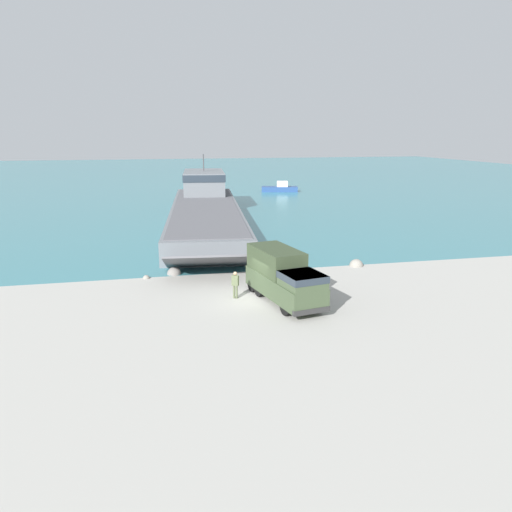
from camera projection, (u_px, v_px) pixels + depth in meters
ground_plane at (251, 299)px, 32.64m from camera, size 240.00×240.00×0.00m
water_surface at (170, 177)px, 124.14m from camera, size 240.00×180.00×0.01m
landing_craft at (205, 204)px, 62.59m from camera, size 12.23×44.87×7.69m
military_truck at (284, 276)px, 31.82m from camera, size 3.72×7.53×3.28m
soldier_on_ramp at (235, 283)px, 32.56m from camera, size 0.50×0.43×1.81m
moored_boat_a at (280, 188)px, 92.54m from camera, size 6.98×3.80×1.96m
shoreline_rock_a at (146, 278)px, 37.28m from camera, size 0.51×0.51×0.51m
shoreline_rock_b at (174, 274)px, 38.43m from camera, size 1.09×1.09×1.09m
shoreline_rock_c at (356, 266)px, 40.79m from camera, size 1.13×1.13×1.13m
shoreline_rock_d at (174, 273)px, 38.65m from camera, size 0.56×0.56×0.56m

